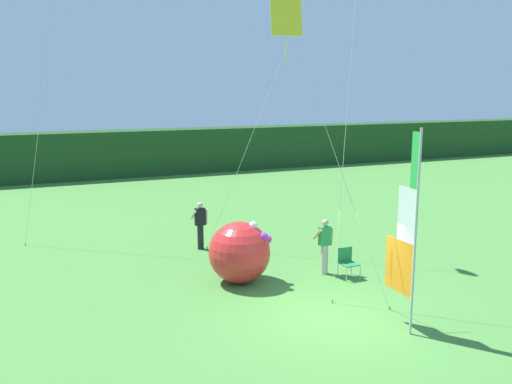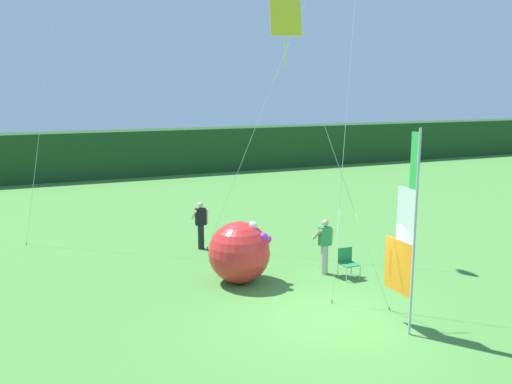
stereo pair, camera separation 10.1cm
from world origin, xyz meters
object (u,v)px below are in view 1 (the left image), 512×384
object	(u,v)px
person_near_banner	(325,245)
person_mid_field	(200,224)
banner_flag	(407,236)
folding_chair	(347,261)
kite_yellow_diamond_3	(290,27)
inflatable_balloon	(240,252)

from	to	relation	value
person_near_banner	person_mid_field	distance (m)	4.83
banner_flag	person_mid_field	world-z (taller)	banner_flag
person_near_banner	folding_chair	xyz separation A→B (m)	(0.48, -0.54, -0.40)
person_near_banner	kite_yellow_diamond_3	xyz separation A→B (m)	(-1.98, -1.37, 6.17)
person_near_banner	inflatable_balloon	xyz separation A→B (m)	(-2.66, 0.35, -0.01)
person_mid_field	kite_yellow_diamond_3	xyz separation A→B (m)	(0.69, -5.39, 6.18)
person_near_banner	person_mid_field	world-z (taller)	person_near_banner
folding_chair	banner_flag	bearing A→B (deg)	-102.75
kite_yellow_diamond_3	person_mid_field	bearing A→B (deg)	97.30
person_near_banner	kite_yellow_diamond_3	distance (m)	6.62
banner_flag	person_near_banner	distance (m)	4.36
person_mid_field	inflatable_balloon	world-z (taller)	inflatable_balloon
banner_flag	folding_chair	distance (m)	4.08
person_mid_field	inflatable_balloon	xyz separation A→B (m)	(0.01, -3.68, 0.00)
folding_chair	kite_yellow_diamond_3	world-z (taller)	kite_yellow_diamond_3
banner_flag	person_mid_field	xyz separation A→B (m)	(-2.33, 8.15, -1.37)
banner_flag	folding_chair	size ratio (longest dim) A/B	5.34
banner_flag	inflatable_balloon	distance (m)	5.22
kite_yellow_diamond_3	banner_flag	bearing A→B (deg)	-59.20
banner_flag	folding_chair	bearing A→B (deg)	77.25
banner_flag	person_near_banner	size ratio (longest dim) A/B	2.78
banner_flag	person_near_banner	xyz separation A→B (m)	(0.33, 4.12, -1.36)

